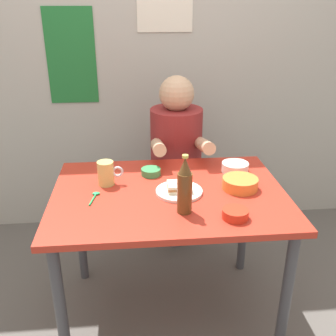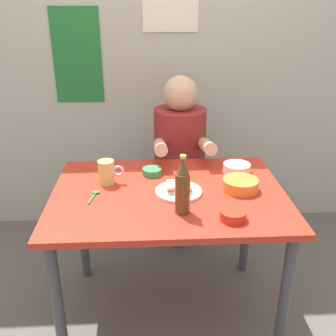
# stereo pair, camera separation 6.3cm
# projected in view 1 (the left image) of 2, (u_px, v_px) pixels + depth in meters

# --- Properties ---
(ground_plane) EXTENTS (6.00, 6.00, 0.00)m
(ground_plane) POSITION_uv_depth(u_px,v_px,m) (169.00, 311.00, 2.13)
(ground_plane) COLOR #59544F
(wall_back) EXTENTS (4.40, 0.09, 2.60)m
(wall_back) POSITION_uv_depth(u_px,v_px,m) (154.00, 44.00, 2.57)
(wall_back) COLOR #ADA89E
(wall_back) RESTS_ON ground
(dining_table) EXTENTS (1.10, 0.80, 0.74)m
(dining_table) POSITION_uv_depth(u_px,v_px,m) (169.00, 209.00, 1.87)
(dining_table) COLOR #B72D1E
(dining_table) RESTS_ON ground
(stool) EXTENTS (0.34, 0.34, 0.45)m
(stool) POSITION_uv_depth(u_px,v_px,m) (176.00, 200.00, 2.58)
(stool) COLOR #4C4C51
(stool) RESTS_ON ground
(person_seated) EXTENTS (0.33, 0.56, 0.72)m
(person_seated) POSITION_uv_depth(u_px,v_px,m) (176.00, 142.00, 2.40)
(person_seated) COLOR maroon
(person_seated) RESTS_ON stool
(plate_orange) EXTENTS (0.22, 0.22, 0.01)m
(plate_orange) POSITION_uv_depth(u_px,v_px,m) (179.00, 191.00, 1.82)
(plate_orange) COLOR silver
(plate_orange) RESTS_ON dining_table
(sandwich) EXTENTS (0.11, 0.09, 0.04)m
(sandwich) POSITION_uv_depth(u_px,v_px,m) (179.00, 187.00, 1.81)
(sandwich) COLOR beige
(sandwich) RESTS_ON plate_orange
(beer_mug) EXTENTS (0.13, 0.08, 0.12)m
(beer_mug) POSITION_uv_depth(u_px,v_px,m) (106.00, 173.00, 1.88)
(beer_mug) COLOR #D1BC66
(beer_mug) RESTS_ON dining_table
(beer_bottle) EXTENTS (0.06, 0.06, 0.26)m
(beer_bottle) POSITION_uv_depth(u_px,v_px,m) (185.00, 187.00, 1.62)
(beer_bottle) COLOR #593819
(beer_bottle) RESTS_ON dining_table
(soup_bowl_orange) EXTENTS (0.17, 0.17, 0.05)m
(soup_bowl_orange) POSITION_uv_depth(u_px,v_px,m) (240.00, 183.00, 1.85)
(soup_bowl_orange) COLOR orange
(soup_bowl_orange) RESTS_ON dining_table
(rice_bowl_white) EXTENTS (0.14, 0.14, 0.05)m
(rice_bowl_white) POSITION_uv_depth(u_px,v_px,m) (235.00, 167.00, 2.04)
(rice_bowl_white) COLOR silver
(rice_bowl_white) RESTS_ON dining_table
(sauce_bowl_chili) EXTENTS (0.11, 0.11, 0.04)m
(sauce_bowl_chili) POSITION_uv_depth(u_px,v_px,m) (235.00, 213.00, 1.61)
(sauce_bowl_chili) COLOR red
(sauce_bowl_chili) RESTS_ON dining_table
(dip_bowl_green) EXTENTS (0.10, 0.10, 0.03)m
(dip_bowl_green) POSITION_uv_depth(u_px,v_px,m) (151.00, 171.00, 2.00)
(dip_bowl_green) COLOR #388C4C
(dip_bowl_green) RESTS_ON dining_table
(spoon) EXTENTS (0.04, 0.12, 0.01)m
(spoon) POSITION_uv_depth(u_px,v_px,m) (95.00, 196.00, 1.79)
(spoon) COLOR #26A559
(spoon) RESTS_ON dining_table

